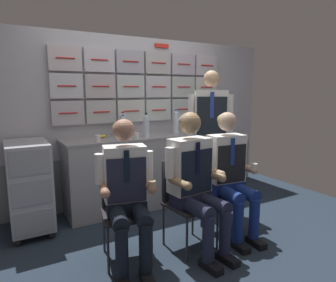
{
  "coord_description": "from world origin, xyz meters",
  "views": [
    {
      "loc": [
        -1.6,
        -2.32,
        1.46
      ],
      "look_at": [
        -0.08,
        0.34,
        0.95
      ],
      "focal_mm": 32.2,
      "sensor_mm": 36.0,
      "label": 1
    }
  ],
  "objects_px": {
    "crew_member_standing": "(210,128)",
    "paper_cup_blue": "(98,138)",
    "service_trolley": "(29,185)",
    "crew_member_right": "(195,177)",
    "water_bottle_tall": "(176,122)",
    "folding_chair_near_trolley": "(221,183)",
    "folding_chair_left": "(124,201)",
    "crew_member_near_trolley": "(230,169)",
    "crew_member_left": "(127,187)",
    "snack_banana": "(101,137)",
    "folding_chair_right": "(184,193)"
  },
  "relations": [
    {
      "from": "crew_member_right",
      "to": "water_bottle_tall",
      "type": "xyz_separation_m",
      "value": [
        0.56,
        1.24,
        0.36
      ]
    },
    {
      "from": "folding_chair_near_trolley",
      "to": "service_trolley",
      "type": "bearing_deg",
      "value": 152.96
    },
    {
      "from": "service_trolley",
      "to": "crew_member_right",
      "type": "xyz_separation_m",
      "value": [
        1.27,
        -1.16,
        0.19
      ]
    },
    {
      "from": "snack_banana",
      "to": "folding_chair_right",
      "type": "bearing_deg",
      "value": -69.98
    },
    {
      "from": "folding_chair_near_trolley",
      "to": "water_bottle_tall",
      "type": "bearing_deg",
      "value": 87.53
    },
    {
      "from": "folding_chair_right",
      "to": "water_bottle_tall",
      "type": "height_order",
      "value": "water_bottle_tall"
    },
    {
      "from": "folding_chair_left",
      "to": "snack_banana",
      "type": "xyz_separation_m",
      "value": [
        0.14,
        1.07,
        0.43
      ]
    },
    {
      "from": "crew_member_near_trolley",
      "to": "water_bottle_tall",
      "type": "relative_size",
      "value": 3.92
    },
    {
      "from": "folding_chair_right",
      "to": "paper_cup_blue",
      "type": "height_order",
      "value": "paper_cup_blue"
    },
    {
      "from": "folding_chair_right",
      "to": "water_bottle_tall",
      "type": "relative_size",
      "value": 2.57
    },
    {
      "from": "crew_member_near_trolley",
      "to": "paper_cup_blue",
      "type": "relative_size",
      "value": 15.76
    },
    {
      "from": "service_trolley",
      "to": "crew_member_right",
      "type": "height_order",
      "value": "crew_member_right"
    },
    {
      "from": "crew_member_right",
      "to": "crew_member_standing",
      "type": "relative_size",
      "value": 0.75
    },
    {
      "from": "paper_cup_blue",
      "to": "folding_chair_right",
      "type": "bearing_deg",
      "value": -59.67
    },
    {
      "from": "crew_member_right",
      "to": "crew_member_standing",
      "type": "height_order",
      "value": "crew_member_standing"
    },
    {
      "from": "folding_chair_right",
      "to": "folding_chair_near_trolley",
      "type": "bearing_deg",
      "value": 10.35
    },
    {
      "from": "service_trolley",
      "to": "crew_member_standing",
      "type": "xyz_separation_m",
      "value": [
        2.01,
        -0.42,
        0.51
      ]
    },
    {
      "from": "folding_chair_left",
      "to": "service_trolley",
      "type": "bearing_deg",
      "value": 127.31
    },
    {
      "from": "service_trolley",
      "to": "folding_chair_near_trolley",
      "type": "height_order",
      "value": "service_trolley"
    },
    {
      "from": "crew_member_standing",
      "to": "folding_chair_right",
      "type": "bearing_deg",
      "value": -142.14
    },
    {
      "from": "paper_cup_blue",
      "to": "snack_banana",
      "type": "bearing_deg",
      "value": 65.57
    },
    {
      "from": "crew_member_left",
      "to": "paper_cup_blue",
      "type": "xyz_separation_m",
      "value": [
        0.06,
        0.98,
        0.27
      ]
    },
    {
      "from": "folding_chair_left",
      "to": "crew_member_right",
      "type": "height_order",
      "value": "crew_member_right"
    },
    {
      "from": "water_bottle_tall",
      "to": "folding_chair_left",
      "type": "bearing_deg",
      "value": -139.02
    },
    {
      "from": "folding_chair_left",
      "to": "crew_member_near_trolley",
      "type": "xyz_separation_m",
      "value": [
        1.08,
        -0.16,
        0.19
      ]
    },
    {
      "from": "folding_chair_left",
      "to": "crew_member_right",
      "type": "bearing_deg",
      "value": -23.89
    },
    {
      "from": "service_trolley",
      "to": "crew_member_right",
      "type": "bearing_deg",
      "value": -42.46
    },
    {
      "from": "crew_member_left",
      "to": "snack_banana",
      "type": "bearing_deg",
      "value": 82.0
    },
    {
      "from": "crew_member_right",
      "to": "water_bottle_tall",
      "type": "distance_m",
      "value": 1.41
    },
    {
      "from": "crew_member_near_trolley",
      "to": "service_trolley",
      "type": "bearing_deg",
      "value": 148.87
    },
    {
      "from": "folding_chair_left",
      "to": "crew_member_standing",
      "type": "bearing_deg",
      "value": 20.1
    },
    {
      "from": "crew_member_standing",
      "to": "paper_cup_blue",
      "type": "distance_m",
      "value": 1.34
    },
    {
      "from": "paper_cup_blue",
      "to": "folding_chair_left",
      "type": "bearing_deg",
      "value": -91.72
    },
    {
      "from": "crew_member_left",
      "to": "snack_banana",
      "type": "relative_size",
      "value": 7.19
    },
    {
      "from": "service_trolley",
      "to": "crew_member_left",
      "type": "height_order",
      "value": "crew_member_left"
    },
    {
      "from": "crew_member_right",
      "to": "folding_chair_near_trolley",
      "type": "distance_m",
      "value": 0.61
    },
    {
      "from": "service_trolley",
      "to": "water_bottle_tall",
      "type": "distance_m",
      "value": 1.91
    },
    {
      "from": "crew_member_left",
      "to": "crew_member_standing",
      "type": "relative_size",
      "value": 0.73
    },
    {
      "from": "crew_member_standing",
      "to": "paper_cup_blue",
      "type": "height_order",
      "value": "crew_member_standing"
    },
    {
      "from": "crew_member_left",
      "to": "crew_member_right",
      "type": "bearing_deg",
      "value": -9.33
    },
    {
      "from": "folding_chair_left",
      "to": "snack_banana",
      "type": "distance_m",
      "value": 1.16
    },
    {
      "from": "crew_member_left",
      "to": "folding_chair_near_trolley",
      "type": "relative_size",
      "value": 1.5
    },
    {
      "from": "crew_member_right",
      "to": "crew_member_left",
      "type": "bearing_deg",
      "value": 170.67
    },
    {
      "from": "crew_member_near_trolley",
      "to": "snack_banana",
      "type": "distance_m",
      "value": 1.57
    },
    {
      "from": "folding_chair_near_trolley",
      "to": "snack_banana",
      "type": "xyz_separation_m",
      "value": [
        -0.96,
        1.08,
        0.43
      ]
    },
    {
      "from": "service_trolley",
      "to": "crew_member_standing",
      "type": "distance_m",
      "value": 2.11
    },
    {
      "from": "folding_chair_right",
      "to": "crew_member_standing",
      "type": "xyz_separation_m",
      "value": [
        0.75,
        0.58,
        0.52
      ]
    },
    {
      "from": "folding_chair_near_trolley",
      "to": "crew_member_near_trolley",
      "type": "bearing_deg",
      "value": -95.8
    },
    {
      "from": "crew_member_near_trolley",
      "to": "paper_cup_blue",
      "type": "xyz_separation_m",
      "value": [
        -1.05,
        0.99,
        0.26
      ]
    },
    {
      "from": "crew_member_near_trolley",
      "to": "folding_chair_near_trolley",
      "type": "bearing_deg",
      "value": 84.2
    }
  ]
}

